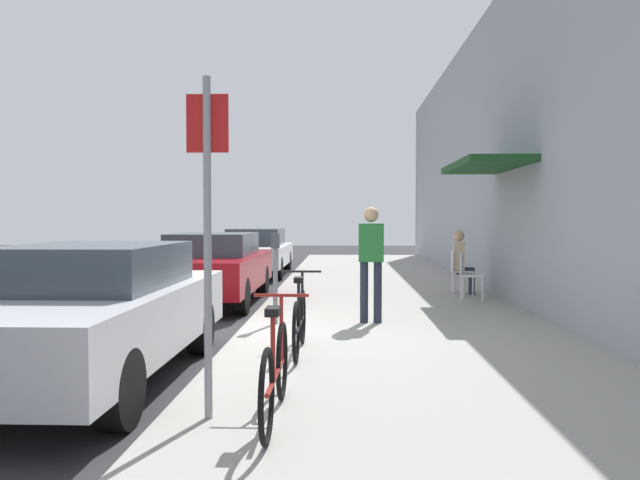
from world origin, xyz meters
The scene contains 14 objects.
ground_plane centered at (0.00, 0.00, 0.00)m, with size 60.00×60.00×0.00m, color #2D2D30.
sidewalk_slab centered at (2.25, 2.00, 0.06)m, with size 4.50×32.00×0.12m, color #9E9B93.
building_facade centered at (4.65, 2.01, 3.06)m, with size 1.40×32.00×6.13m.
parked_car_0 centered at (-1.10, -2.16, 0.73)m, with size 1.80×4.40×1.39m.
parked_car_1 centered at (-1.10, 3.64, 0.72)m, with size 1.80×4.40×1.37m.
parked_car_2 centered at (-1.10, 9.63, 0.71)m, with size 1.80×4.40×1.36m.
parking_meter centered at (0.45, 0.64, 0.89)m, with size 0.12×0.10×1.32m.
street_sign centered at (0.40, -3.60, 1.64)m, with size 0.32×0.06×2.60m.
bicycle_0 centered at (0.91, -3.62, 0.48)m, with size 0.46×1.71×0.90m.
bicycle_1 centered at (0.94, -1.28, 0.48)m, with size 0.46×1.71×0.90m.
cafe_chair_0 centered at (3.79, 3.43, 0.62)m, with size 0.55×0.55×0.87m.
cafe_chair_1 centered at (3.79, 4.40, 0.62)m, with size 0.49×0.49×0.87m.
seated_patron_1 centered at (3.85, 4.39, 0.82)m, with size 0.46×0.40×1.29m.
pedestrian_standing centered at (1.84, 0.80, 1.12)m, with size 0.36×0.22×1.70m.
Camera 1 is at (1.43, -8.26, 1.65)m, focal length 34.72 mm.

